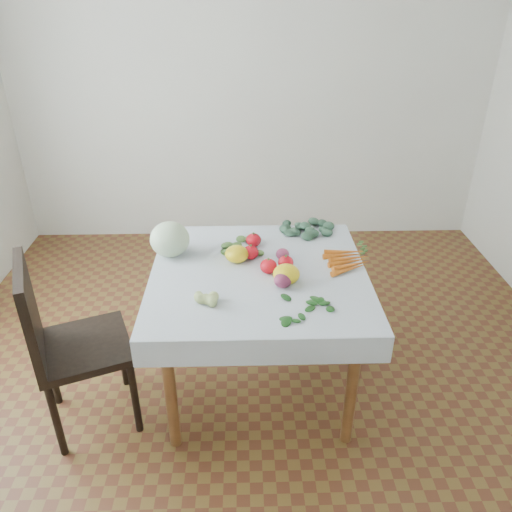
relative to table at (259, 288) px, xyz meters
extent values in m
plane|color=brown|center=(0.00, 0.00, -0.65)|extent=(4.00, 4.00, 0.00)
cube|color=silver|center=(0.00, 2.00, 0.70)|extent=(4.00, 0.04, 2.70)
cube|color=brown|center=(0.00, 0.00, 0.08)|extent=(1.00, 1.00, 0.04)
cylinder|color=brown|center=(-0.44, -0.44, -0.30)|extent=(0.06, 0.06, 0.71)
cylinder|color=brown|center=(0.44, -0.44, -0.30)|extent=(0.06, 0.06, 0.71)
cylinder|color=brown|center=(-0.44, 0.44, -0.30)|extent=(0.06, 0.06, 0.71)
cylinder|color=brown|center=(0.44, 0.44, -0.30)|extent=(0.06, 0.06, 0.71)
cube|color=white|center=(0.00, 0.00, 0.10)|extent=(1.12, 1.12, 0.01)
cube|color=black|center=(-0.89, -0.24, -0.18)|extent=(0.57, 0.57, 0.04)
cube|color=black|center=(-1.07, -0.32, 0.08)|extent=(0.20, 0.43, 0.48)
cylinder|color=black|center=(-0.99, -0.49, -0.43)|extent=(0.04, 0.04, 0.45)
cylinder|color=black|center=(-0.64, -0.35, -0.43)|extent=(0.04, 0.04, 0.45)
cylinder|color=black|center=(-1.13, -0.14, -0.43)|extent=(0.04, 0.04, 0.45)
cylinder|color=black|center=(-0.78, 0.00, -0.43)|extent=(0.04, 0.04, 0.45)
ellipsoid|color=beige|center=(-0.48, 0.20, 0.20)|extent=(0.22, 0.22, 0.19)
ellipsoid|color=red|center=(0.14, 0.03, 0.14)|extent=(0.09, 0.09, 0.07)
ellipsoid|color=red|center=(-0.02, 0.29, 0.14)|extent=(0.10, 0.10, 0.08)
ellipsoid|color=red|center=(-0.04, 0.15, 0.14)|extent=(0.09, 0.09, 0.08)
ellipsoid|color=red|center=(0.05, -0.01, 0.14)|extent=(0.10, 0.10, 0.08)
ellipsoid|color=yellow|center=(-0.12, 0.12, 0.15)|extent=(0.14, 0.14, 0.09)
ellipsoid|color=yellow|center=(0.14, -0.10, 0.15)|extent=(0.14, 0.14, 0.09)
ellipsoid|color=#621C40|center=(0.13, 0.13, 0.13)|extent=(0.10, 0.10, 0.06)
ellipsoid|color=#621C40|center=(0.11, -0.15, 0.14)|extent=(0.10, 0.10, 0.08)
ellipsoid|color=#C5D47A|center=(-0.26, -0.31, 0.13)|extent=(0.05, 0.05, 0.05)
ellipsoid|color=#C5D47A|center=(-0.28, -0.30, 0.13)|extent=(0.05, 0.05, 0.05)
ellipsoid|color=#C5D47A|center=(-0.26, -0.33, 0.13)|extent=(0.05, 0.05, 0.05)
ellipsoid|color=#C5D47A|center=(-0.25, -0.29, 0.13)|extent=(0.05, 0.05, 0.05)
ellipsoid|color=#C5D47A|center=(-0.31, -0.33, 0.13)|extent=(0.05, 0.05, 0.05)
ellipsoid|color=#C5D47A|center=(-0.21, -0.32, 0.13)|extent=(0.05, 0.05, 0.05)
ellipsoid|color=#C5D47A|center=(-0.30, -0.27, 0.13)|extent=(0.05, 0.05, 0.05)
cone|color=orange|center=(0.48, 0.17, 0.12)|extent=(0.23, 0.04, 0.03)
cone|color=orange|center=(0.48, 0.14, 0.12)|extent=(0.23, 0.06, 0.03)
cone|color=orange|center=(0.48, 0.10, 0.12)|extent=(0.23, 0.08, 0.03)
cone|color=orange|center=(0.48, 0.06, 0.12)|extent=(0.23, 0.10, 0.03)
cone|color=orange|center=(0.48, 0.03, 0.12)|extent=(0.23, 0.12, 0.03)
cone|color=orange|center=(0.48, -0.01, 0.12)|extent=(0.22, 0.13, 0.03)
ellipsoid|color=#32523C|center=(0.33, 0.46, 0.12)|extent=(0.06, 0.06, 0.04)
ellipsoid|color=#32523C|center=(0.29, 0.47, 0.12)|extent=(0.06, 0.06, 0.04)
ellipsoid|color=#32523C|center=(0.31, 0.43, 0.12)|extent=(0.06, 0.06, 0.04)
ellipsoid|color=#32523C|center=(0.34, 0.48, 0.12)|extent=(0.06, 0.06, 0.04)
ellipsoid|color=#32523C|center=(0.26, 0.45, 0.12)|extent=(0.06, 0.06, 0.04)
ellipsoid|color=#32523C|center=(0.36, 0.43, 0.12)|extent=(0.06, 0.06, 0.04)
ellipsoid|color=#32523C|center=(0.29, 0.51, 0.12)|extent=(0.06, 0.06, 0.04)
ellipsoid|color=#32523C|center=(0.28, 0.40, 0.12)|extent=(0.06, 0.06, 0.04)
ellipsoid|color=#32523C|center=(0.39, 0.48, 0.12)|extent=(0.06, 0.06, 0.04)
ellipsoid|color=#32523C|center=(0.23, 0.48, 0.12)|extent=(0.06, 0.06, 0.04)
ellipsoid|color=#32523C|center=(0.35, 0.38, 0.12)|extent=(0.06, 0.06, 0.04)
ellipsoid|color=#32523C|center=(0.34, 0.54, 0.12)|extent=(0.06, 0.06, 0.04)
ellipsoid|color=#32523C|center=(0.21, 0.41, 0.12)|extent=(0.06, 0.06, 0.04)
ellipsoid|color=#32523C|center=(0.43, 0.44, 0.12)|extent=(0.06, 0.06, 0.04)
ellipsoid|color=#32523C|center=(0.23, 0.54, 0.12)|extent=(0.06, 0.06, 0.04)
ellipsoid|color=#32523C|center=(0.30, 0.34, 0.12)|extent=(0.06, 0.06, 0.04)
ellipsoid|color=#194C17|center=(0.23, -0.35, 0.11)|extent=(0.06, 0.04, 0.01)
ellipsoid|color=#194C17|center=(0.19, -0.34, 0.11)|extent=(0.06, 0.04, 0.01)
ellipsoid|color=#194C17|center=(0.22, -0.38, 0.11)|extent=(0.06, 0.04, 0.01)
ellipsoid|color=#194C17|center=(0.23, -0.32, 0.11)|extent=(0.06, 0.04, 0.01)
ellipsoid|color=#194C17|center=(0.17, -0.36, 0.11)|extent=(0.06, 0.04, 0.01)
ellipsoid|color=#194C17|center=(0.26, -0.37, 0.11)|extent=(0.06, 0.04, 0.01)
ellipsoid|color=#194C17|center=(0.19, -0.30, 0.11)|extent=(0.06, 0.04, 0.01)
ellipsoid|color=#194C17|center=(0.18, -0.41, 0.11)|extent=(0.06, 0.04, 0.01)
ellipsoid|color=#194C17|center=(0.28, -0.32, 0.11)|extent=(0.06, 0.04, 0.01)
ellipsoid|color=#194C17|center=(0.13, -0.33, 0.11)|extent=(0.06, 0.04, 0.01)
ellipsoid|color=#194C17|center=(0.26, -0.42, 0.11)|extent=(0.06, 0.04, 0.01)
ellipsoid|color=#194C17|center=(0.23, -0.27, 0.11)|extent=(0.06, 0.04, 0.01)
ellipsoid|color=#194C17|center=(0.12, -0.40, 0.11)|extent=(0.06, 0.04, 0.01)
ellipsoid|color=#194C17|center=(0.33, -0.36, 0.11)|extent=(0.06, 0.04, 0.01)
ellipsoid|color=#517937|center=(-0.07, 0.26, 0.12)|extent=(0.06, 0.06, 0.03)
ellipsoid|color=#517937|center=(-0.10, 0.29, 0.12)|extent=(0.06, 0.06, 0.03)
ellipsoid|color=#517937|center=(-0.09, 0.23, 0.12)|extent=(0.06, 0.06, 0.03)
ellipsoid|color=#517937|center=(-0.04, 0.29, 0.12)|extent=(0.06, 0.06, 0.03)
ellipsoid|color=#517937|center=(-0.15, 0.27, 0.12)|extent=(0.06, 0.06, 0.03)
ellipsoid|color=#517937|center=(-0.04, 0.22, 0.12)|extent=(0.06, 0.06, 0.03)
ellipsoid|color=#517937|center=(-0.08, 0.34, 0.12)|extent=(0.06, 0.06, 0.03)
ellipsoid|color=#517937|center=(-0.15, 0.21, 0.12)|extent=(0.06, 0.06, 0.03)
ellipsoid|color=#517937|center=(0.02, 0.27, 0.12)|extent=(0.06, 0.06, 0.03)
ellipsoid|color=#517937|center=(-0.18, 0.33, 0.12)|extent=(0.06, 0.06, 0.03)
camera|label=1|loc=(-0.08, -2.24, 1.43)|focal=35.00mm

